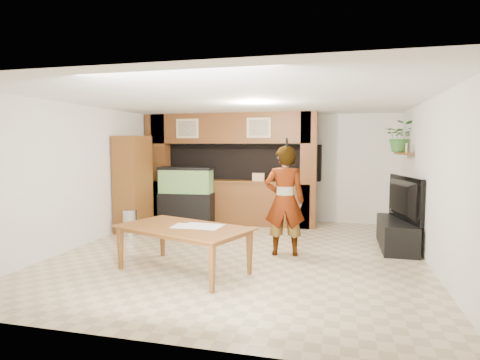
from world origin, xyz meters
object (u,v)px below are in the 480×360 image
(dining_table, at_px, (182,250))
(aquarium, at_px, (186,197))
(person, at_px, (285,201))
(television, at_px, (398,198))
(pantry_cabinet, at_px, (133,184))

(dining_table, bearing_deg, aquarium, 130.32)
(person, height_order, dining_table, person)
(aquarium, height_order, person, person)
(aquarium, relative_size, television, 0.99)
(pantry_cabinet, distance_m, aquarium, 1.24)
(pantry_cabinet, bearing_deg, television, -1.67)
(pantry_cabinet, relative_size, television, 1.49)
(television, xyz_separation_m, dining_table, (-3.24, -2.27, -0.57))
(person, bearing_deg, television, -162.84)
(pantry_cabinet, distance_m, television, 5.35)
(television, height_order, person, person)
(television, distance_m, dining_table, 4.00)
(person, xyz_separation_m, dining_table, (-1.32, -1.32, -0.59))
(television, height_order, dining_table, television)
(pantry_cabinet, distance_m, dining_table, 3.29)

